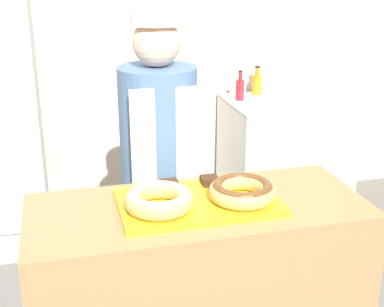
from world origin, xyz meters
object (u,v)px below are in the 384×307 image
(bottle_orange, at_px, (257,83))
(baker_person, at_px, (160,175))
(serving_tray, at_px, (198,202))
(brownie_back_left, at_px, (170,185))
(donut_light_glaze, at_px, (159,199))
(chest_freezer, at_px, (284,156))
(bottle_red, at_px, (240,89))
(brownie_back_right, at_px, (210,181))
(donut_chocolate_glaze, at_px, (242,190))

(bottle_orange, bearing_deg, baker_person, -126.61)
(serving_tray, relative_size, baker_person, 0.37)
(brownie_back_left, bearing_deg, donut_light_glaze, -113.55)
(chest_freezer, relative_size, bottle_red, 4.04)
(bottle_red, bearing_deg, bottle_orange, 36.76)
(brownie_back_left, bearing_deg, bottle_red, 61.90)
(baker_person, distance_m, bottle_orange, 1.76)
(brownie_back_left, height_order, brownie_back_right, same)
(donut_chocolate_glaze, relative_size, brownie_back_left, 3.74)
(baker_person, distance_m, bottle_red, 1.54)
(donut_light_glaze, xyz_separation_m, bottle_red, (0.98, 1.87, -0.05))
(brownie_back_right, relative_size, chest_freezer, 0.08)
(bottle_red, bearing_deg, donut_chocolate_glaze, -109.24)
(brownie_back_right, xyz_separation_m, chest_freezer, (1.07, 1.60, -0.56))
(donut_chocolate_glaze, bearing_deg, bottle_red, 70.76)
(brownie_back_left, xyz_separation_m, baker_person, (0.04, 0.42, -0.13))
(brownie_back_left, bearing_deg, donut_chocolate_glaze, -35.76)
(serving_tray, bearing_deg, donut_light_glaze, -165.01)
(brownie_back_left, distance_m, bottle_orange, 2.13)
(donut_chocolate_glaze, xyz_separation_m, brownie_back_right, (-0.08, 0.18, -0.02))
(baker_person, bearing_deg, brownie_back_left, -95.43)
(brownie_back_left, bearing_deg, bottle_orange, 59.22)
(baker_person, bearing_deg, brownie_back_right, -72.41)
(donut_chocolate_glaze, height_order, bottle_orange, bottle_orange)
(brownie_back_left, xyz_separation_m, bottle_red, (0.90, 1.69, -0.03))
(baker_person, distance_m, chest_freezer, 1.74)
(donut_chocolate_glaze, distance_m, baker_person, 0.65)
(chest_freezer, height_order, bottle_red, bottle_red)
(donut_light_glaze, distance_m, bottle_orange, 2.33)
(donut_chocolate_glaze, height_order, brownie_back_right, donut_chocolate_glaze)
(brownie_back_right, bearing_deg, baker_person, 107.59)
(donut_light_glaze, xyz_separation_m, donut_chocolate_glaze, (0.33, 0.00, 0.00))
(serving_tray, relative_size, bottle_orange, 2.81)
(baker_person, relative_size, chest_freezer, 1.87)
(donut_chocolate_glaze, relative_size, brownie_back_right, 3.74)
(baker_person, bearing_deg, chest_freezer, 44.42)
(brownie_back_left, bearing_deg, serving_tray, -57.77)
(serving_tray, xyz_separation_m, chest_freezer, (1.16, 1.73, -0.53))
(donut_light_glaze, relative_size, bottle_orange, 1.20)
(serving_tray, bearing_deg, bottle_orange, 62.93)
(brownie_back_left, height_order, bottle_red, bottle_red)
(donut_light_glaze, distance_m, baker_person, 0.63)
(brownie_back_right, xyz_separation_m, baker_person, (-0.13, 0.42, -0.13))
(baker_person, xyz_separation_m, bottle_red, (0.86, 1.27, 0.10))
(donut_light_glaze, height_order, brownie_back_right, donut_light_glaze)
(brownie_back_right, distance_m, baker_person, 0.45)
(donut_chocolate_glaze, distance_m, bottle_orange, 2.18)
(donut_chocolate_glaze, xyz_separation_m, bottle_orange, (0.84, 2.01, -0.05))
(donut_chocolate_glaze, height_order, baker_person, baker_person)
(donut_light_glaze, distance_m, bottle_red, 2.11)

